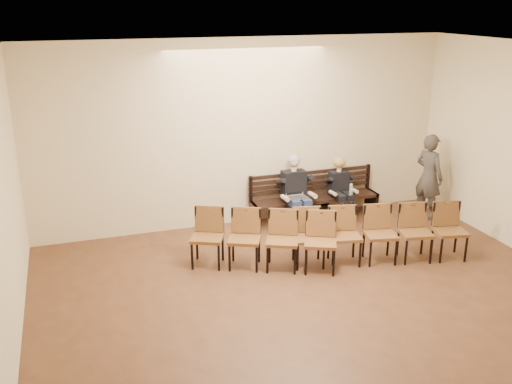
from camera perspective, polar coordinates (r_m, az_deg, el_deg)
ground at (r=7.18m, az=11.95°, el=-16.85°), size 10.00×10.00×0.00m
room_walls at (r=6.74m, az=10.04°, el=4.76°), size 8.02×10.01×3.51m
bench at (r=11.28m, az=5.89°, el=-1.62°), size 2.60×0.90×0.45m
seated_man at (r=10.85m, az=3.96°, el=0.10°), size 0.56×0.77×1.34m
seated_woman at (r=11.28m, az=8.44°, el=-0.04°), size 0.46×0.64×1.08m
laptop at (r=10.73m, az=4.12°, el=-0.65°), size 0.35×0.28×0.25m
water_bottle at (r=11.09m, az=9.46°, el=-0.28°), size 0.08×0.08×0.23m
bag at (r=11.46m, az=6.37°, el=-1.77°), size 0.44×0.38×0.28m
passerby at (r=11.60m, az=16.96°, el=2.11°), size 0.65×0.81×1.94m
chair_row_front at (r=9.13m, az=0.73°, el=-4.86°), size 2.32×1.45×0.95m
chair_row_back at (r=9.57m, az=12.34°, el=-4.21°), size 2.92×1.11×0.94m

